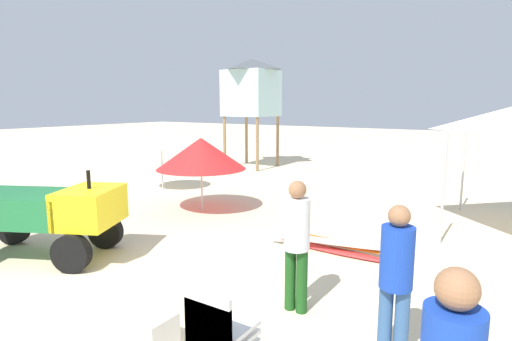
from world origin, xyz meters
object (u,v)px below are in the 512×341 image
(lifeguard_near_right, at_px, (297,238))
(beach_umbrella_mid, at_px, (201,153))
(stacked_plastic_chairs, at_px, (217,333))
(lifeguard_near_left, at_px, (396,274))
(lifeguard_tower, at_px, (251,88))
(beach_umbrella_left, at_px, (161,138))
(surfboard_pile, at_px, (334,245))
(cooler_box, at_px, (147,330))
(utility_cart, at_px, (45,212))

(lifeguard_near_right, relative_size, beach_umbrella_mid, 0.77)
(stacked_plastic_chairs, xyz_separation_m, lifeguard_near_right, (-0.13, 1.74, 0.34))
(lifeguard_near_left, relative_size, beach_umbrella_mid, 0.75)
(lifeguard_tower, height_order, beach_umbrella_left, lifeguard_tower)
(stacked_plastic_chairs, height_order, lifeguard_near_right, lifeguard_near_right)
(surfboard_pile, distance_m, cooler_box, 3.83)
(stacked_plastic_chairs, relative_size, lifeguard_near_right, 0.62)
(utility_cart, relative_size, lifeguard_near_left, 1.75)
(cooler_box, bearing_deg, stacked_plastic_chairs, -8.86)
(lifeguard_tower, distance_m, beach_umbrella_mid, 7.25)
(stacked_plastic_chairs, height_order, lifeguard_near_left, lifeguard_near_left)
(beach_umbrella_mid, bearing_deg, utility_cart, -91.81)
(lifeguard_near_left, height_order, lifeguard_near_right, lifeguard_near_right)
(beach_umbrella_mid, bearing_deg, cooler_box, -55.44)
(utility_cart, distance_m, surfboard_pile, 4.93)
(surfboard_pile, xyz_separation_m, lifeguard_near_right, (0.40, -2.22, 0.83))
(lifeguard_near_left, bearing_deg, cooler_box, -152.16)
(lifeguard_near_right, height_order, beach_umbrella_mid, beach_umbrella_mid)
(lifeguard_near_left, xyz_separation_m, cooler_box, (-2.24, -1.18, -0.72))
(surfboard_pile, distance_m, beach_umbrella_mid, 4.15)
(cooler_box, bearing_deg, lifeguard_near_left, 27.84)
(lifeguard_near_left, xyz_separation_m, lifeguard_near_right, (-1.29, 0.39, 0.03))
(utility_cart, xyz_separation_m, beach_umbrella_mid, (0.12, 3.85, 0.60))
(lifeguard_near_left, height_order, beach_umbrella_mid, beach_umbrella_mid)
(beach_umbrella_left, xyz_separation_m, cooler_box, (5.82, -5.94, -1.37))
(surfboard_pile, height_order, lifeguard_near_left, lifeguard_near_left)
(lifeguard_near_left, relative_size, beach_umbrella_left, 0.87)
(surfboard_pile, height_order, cooler_box, cooler_box)
(utility_cart, height_order, lifeguard_near_right, lifeguard_near_right)
(utility_cart, bearing_deg, stacked_plastic_chairs, -13.66)
(lifeguard_near_right, height_order, cooler_box, lifeguard_near_right)
(stacked_plastic_chairs, bearing_deg, lifeguard_tower, 122.28)
(lifeguard_tower, bearing_deg, surfboard_pile, -48.11)
(utility_cart, bearing_deg, beach_umbrella_mid, 88.19)
(lifeguard_tower, relative_size, beach_umbrella_mid, 2.00)
(beach_umbrella_left, xyz_separation_m, beach_umbrella_mid, (2.53, -1.17, -0.18))
(lifeguard_near_left, bearing_deg, beach_umbrella_mid, 146.98)
(beach_umbrella_mid, bearing_deg, stacked_plastic_chairs, -48.50)
(stacked_plastic_chairs, height_order, cooler_box, stacked_plastic_chairs)
(surfboard_pile, bearing_deg, utility_cart, -144.04)
(lifeguard_tower, relative_size, beach_umbrella_left, 2.33)
(lifeguard_tower, height_order, cooler_box, lifeguard_tower)
(lifeguard_near_left, distance_m, beach_umbrella_left, 9.38)
(lifeguard_tower, xyz_separation_m, beach_umbrella_left, (0.28, -5.26, -1.64))
(surfboard_pile, xyz_separation_m, beach_umbrella_mid, (-3.83, 0.98, 1.26))
(lifeguard_near_right, bearing_deg, cooler_box, -121.20)
(stacked_plastic_chairs, relative_size, surfboard_pile, 0.42)
(surfboard_pile, distance_m, lifeguard_near_right, 2.41)
(lifeguard_near_left, relative_size, lifeguard_tower, 0.37)
(surfboard_pile, xyz_separation_m, cooler_box, (-0.55, -3.79, 0.07))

